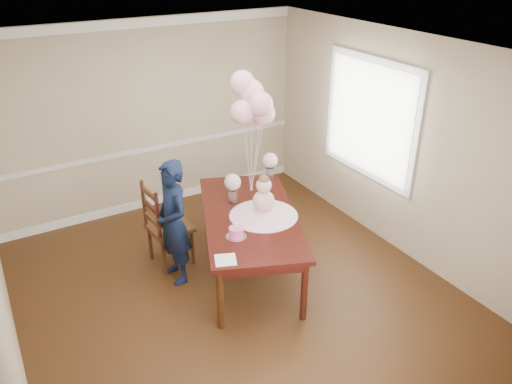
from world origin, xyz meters
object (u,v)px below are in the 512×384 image
object	(u,v)px
woman	(173,223)
dining_chair_seat	(170,227)
dining_table_top	(250,216)
birthday_cake	(236,232)

from	to	relation	value
woman	dining_chair_seat	bearing A→B (deg)	165.63
dining_table_top	dining_chair_seat	size ratio (longest dim) A/B	4.40
dining_table_top	birthday_cake	distance (m)	0.52
birthday_cake	dining_chair_seat	distance (m)	1.13
dining_chair_seat	woman	distance (m)	0.45
dining_chair_seat	woman	world-z (taller)	woman
dining_table_top	dining_chair_seat	bearing A→B (deg)	160.35
birthday_cake	woman	xyz separation A→B (m)	(-0.45, 0.66, -0.09)
woman	dining_table_top	bearing A→B (deg)	66.79
dining_chair_seat	birthday_cake	bearing A→B (deg)	-74.16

